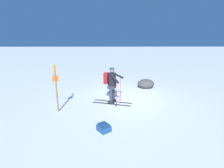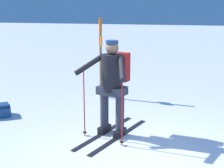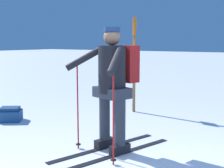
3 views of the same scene
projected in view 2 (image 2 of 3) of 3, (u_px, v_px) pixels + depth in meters
The scene contains 4 objects.
ground_plane at pixel (136, 156), 4.77m from camera, with size 80.00×80.00×0.00m, color white.
skier at pixel (113, 81), 5.38m from camera, with size 1.88×1.07×1.68m.
dropped_backpack at pixel (0, 111), 6.51m from camera, with size 0.52×0.53×0.26m.
trail_marker at pixel (101, 51), 7.69m from camera, with size 0.21×0.15×1.99m.
Camera 2 is at (-4.31, -0.83, 2.20)m, focal length 50.00 mm.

